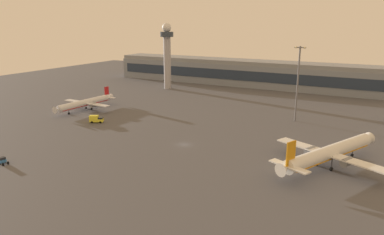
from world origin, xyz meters
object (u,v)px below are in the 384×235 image
at_px(airplane_mid_apron, 86,103).
at_px(catering_truck, 96,119).
at_px(control_tower, 167,51).
at_px(airplane_near_gate, 329,153).
at_px(apron_light_west, 298,80).
at_px(pushback_tug, 3,160).

bearing_deg(airplane_mid_apron, catering_truck, 146.38).
xyz_separation_m(control_tower, airplane_near_gate, (110.56, -86.56, -18.89)).
bearing_deg(catering_truck, apron_light_west, 91.18).
xyz_separation_m(airplane_mid_apron, catering_truck, (20.27, -14.92, -1.86)).
bearing_deg(apron_light_west, catering_truck, -149.55).
bearing_deg(airplane_near_gate, pushback_tug, -128.73).
height_order(control_tower, airplane_near_gate, control_tower).
bearing_deg(control_tower, apron_light_west, -24.06).
xyz_separation_m(control_tower, airplane_mid_apron, (-3.30, -67.67, -19.76)).
distance_m(airplane_near_gate, airplane_mid_apron, 115.43).
distance_m(airplane_near_gate, pushback_tug, 96.57).
bearing_deg(apron_light_west, control_tower, 155.94).
xyz_separation_m(airplane_mid_apron, apron_light_west, (92.80, 27.71, 14.23)).
height_order(airplane_mid_apron, pushback_tug, airplane_mid_apron).
relative_size(airplane_mid_apron, catering_truck, 5.84).
relative_size(control_tower, catering_truck, 6.62).
bearing_deg(catering_truck, pushback_tug, -19.95).
height_order(airplane_near_gate, pushback_tug, airplane_near_gate).
height_order(control_tower, pushback_tug, control_tower).
xyz_separation_m(airplane_near_gate, catering_truck, (-93.60, 3.97, -2.73)).
bearing_deg(pushback_tug, control_tower, 19.45).
bearing_deg(airplane_near_gate, apron_light_west, 138.14).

